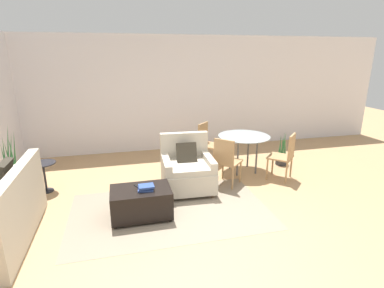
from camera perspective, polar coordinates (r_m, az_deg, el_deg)
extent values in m
plane|color=tan|center=(4.16, 2.56, -16.98)|extent=(20.00, 20.00, 0.00)
cube|color=white|center=(7.35, -6.08, 9.36)|extent=(12.00, 0.06, 2.75)
cube|color=gray|center=(4.72, -4.19, -12.56)|extent=(2.99, 1.82, 0.00)
cube|color=brown|center=(4.13, -2.40, -17.22)|extent=(2.93, 0.06, 0.00)
cube|color=brown|center=(4.29, -2.97, -15.75)|extent=(2.93, 0.06, 0.00)
cube|color=brown|center=(4.46, -3.49, -14.39)|extent=(2.93, 0.06, 0.00)
cube|color=brown|center=(4.63, -3.96, -13.12)|extent=(2.93, 0.06, 0.00)
cube|color=brown|center=(4.81, -4.40, -11.95)|extent=(2.93, 0.06, 0.00)
cube|color=brown|center=(4.98, -4.80, -10.86)|extent=(2.93, 0.06, 0.00)
cube|color=brown|center=(5.16, -5.17, -9.85)|extent=(2.93, 0.06, 0.00)
cube|color=brown|center=(5.34, -5.52, -8.90)|extent=(2.93, 0.06, 0.00)
cube|color=beige|center=(4.35, -30.14, -7.36)|extent=(0.14, 1.82, 0.49)
cube|color=beige|center=(5.25, -31.49, -4.95)|extent=(0.82, 0.12, 0.26)
cube|color=#383328|center=(4.78, -32.22, -5.13)|extent=(0.19, 0.40, 0.41)
cube|color=beige|center=(5.28, -0.81, -6.41)|extent=(0.91, 0.92, 0.35)
cube|color=beige|center=(5.16, -0.75, -4.28)|extent=(0.66, 0.79, 0.10)
cube|color=beige|center=(5.47, -1.53, -0.57)|extent=(0.87, 0.17, 0.55)
cube|color=beige|center=(5.13, -4.92, -3.89)|extent=(0.16, 0.81, 0.20)
cube|color=beige|center=(5.25, 3.18, -3.35)|extent=(0.16, 0.81, 0.20)
cylinder|color=brown|center=(5.00, -4.10, -10.43)|extent=(0.05, 0.05, 0.06)
cylinder|color=brown|center=(5.12, 3.86, -9.74)|extent=(0.05, 0.05, 0.06)
cylinder|color=brown|center=(5.64, -5.00, -7.15)|extent=(0.05, 0.05, 0.06)
cylinder|color=brown|center=(5.75, 2.04, -6.63)|extent=(0.05, 0.05, 0.06)
cube|color=#383328|center=(5.23, -1.04, -1.62)|extent=(0.36, 0.22, 0.36)
cube|color=black|center=(4.51, -9.66, -10.78)|extent=(0.87, 0.56, 0.41)
cylinder|color=black|center=(4.42, -14.38, -15.09)|extent=(0.04, 0.04, 0.04)
cylinder|color=black|center=(4.45, -4.20, -14.24)|extent=(0.04, 0.04, 0.04)
cylinder|color=black|center=(4.82, -14.40, -12.21)|extent=(0.04, 0.04, 0.04)
cylinder|color=black|center=(4.85, -5.17, -11.47)|extent=(0.04, 0.04, 0.04)
cube|color=#2D478C|center=(4.37, -8.80, -8.55)|extent=(0.24, 0.18, 0.02)
cube|color=#2D478C|center=(4.36, -8.91, -8.29)|extent=(0.21, 0.16, 0.02)
cube|color=#2D478C|center=(4.35, -8.71, -7.96)|extent=(0.22, 0.17, 0.03)
cube|color=#B7B7BC|center=(4.49, -8.05, -7.89)|extent=(0.08, 0.16, 0.01)
cube|color=black|center=(4.51, -10.38, -7.91)|extent=(0.10, 0.14, 0.01)
cylinder|color=brown|center=(5.95, -30.61, -7.15)|extent=(0.37, 0.37, 0.27)
cylinder|color=black|center=(5.90, -30.79, -6.02)|extent=(0.34, 0.34, 0.02)
cone|color=#387A42|center=(5.78, -30.94, -2.48)|extent=(0.06, 0.14, 0.74)
cone|color=#387A42|center=(5.82, -30.68, -1.74)|extent=(0.16, 0.13, 0.85)
cone|color=#387A42|center=(5.84, -31.25, -1.94)|extent=(0.18, 0.05, 0.81)
cone|color=#387A42|center=(5.78, -31.61, -1.46)|extent=(0.15, 0.12, 0.95)
cone|color=#387A42|center=(5.82, -32.09, -2.43)|extent=(0.06, 0.14, 0.76)
cone|color=#387A42|center=(5.78, -32.06, -3.11)|extent=(0.10, 0.13, 0.66)
cone|color=#387A42|center=(5.75, -31.47, -2.86)|extent=(0.09, 0.05, 0.70)
cone|color=#387A42|center=(5.72, -30.91, -2.69)|extent=(0.06, 0.07, 0.73)
cylinder|color=black|center=(5.71, -26.56, -3.31)|extent=(0.42, 0.42, 0.02)
cylinder|color=black|center=(5.79, -26.23, -5.70)|extent=(0.04, 0.04, 0.50)
cylinder|color=black|center=(5.89, -25.90, -8.03)|extent=(0.23, 0.23, 0.02)
cylinder|color=#99A8AD|center=(6.05, 9.88, 1.49)|extent=(1.03, 1.03, 0.01)
cylinder|color=#59595B|center=(5.91, 8.69, -2.63)|extent=(0.04, 0.04, 0.74)
cylinder|color=#59595B|center=(6.07, 12.19, -2.30)|extent=(0.04, 0.04, 0.74)
cylinder|color=#59595B|center=(6.26, 7.30, -1.46)|extent=(0.04, 0.04, 0.74)
cylinder|color=#59595B|center=(6.41, 10.64, -1.17)|extent=(0.04, 0.04, 0.74)
cube|color=tan|center=(5.48, 6.86, -3.37)|extent=(0.59, 0.59, 0.03)
cube|color=tan|center=(5.24, 6.09, -1.52)|extent=(0.29, 0.29, 0.45)
cylinder|color=tan|center=(5.65, 9.20, -5.27)|extent=(0.03, 0.03, 0.42)
cylinder|color=tan|center=(5.79, 5.89, -4.62)|extent=(0.03, 0.03, 0.42)
cylinder|color=tan|center=(5.35, 7.74, -6.54)|extent=(0.03, 0.03, 0.42)
cylinder|color=tan|center=(5.48, 4.28, -5.81)|extent=(0.03, 0.03, 0.42)
cube|color=tan|center=(5.93, 16.45, -2.40)|extent=(0.59, 0.59, 0.03)
cube|color=tan|center=(5.81, 18.44, -0.46)|extent=(0.29, 0.29, 0.45)
cylinder|color=tan|center=(6.21, 15.11, -3.63)|extent=(0.03, 0.03, 0.42)
cylinder|color=tan|center=(5.88, 14.12, -4.70)|extent=(0.03, 0.03, 0.42)
cylinder|color=tan|center=(6.13, 18.34, -4.17)|extent=(0.03, 0.03, 0.42)
cylinder|color=tan|center=(5.80, 17.52, -5.29)|extent=(0.03, 0.03, 0.42)
cube|color=tan|center=(6.43, 3.56, -0.24)|extent=(0.59, 0.59, 0.03)
cube|color=tan|center=(6.45, 2.10, 2.06)|extent=(0.29, 0.29, 0.45)
cylinder|color=tan|center=(6.27, 4.22, -2.87)|extent=(0.03, 0.03, 0.42)
cylinder|color=tan|center=(6.57, 5.64, -1.96)|extent=(0.03, 0.03, 0.42)
cylinder|color=tan|center=(6.43, 1.35, -2.32)|extent=(0.03, 0.03, 0.42)
cylinder|color=tan|center=(6.73, 2.87, -1.45)|extent=(0.03, 0.03, 0.42)
cylinder|color=#333338|center=(6.80, 16.71, -2.86)|extent=(0.26, 0.26, 0.22)
cylinder|color=black|center=(6.77, 16.78, -2.07)|extent=(0.24, 0.24, 0.02)
cone|color=#387A42|center=(6.70, 17.15, 0.19)|extent=(0.04, 0.12, 0.53)
cone|color=#387A42|center=(6.75, 16.97, 0.12)|extent=(0.06, 0.05, 0.49)
cone|color=#387A42|center=(6.72, 16.44, -0.28)|extent=(0.08, 0.07, 0.41)
cone|color=#387A42|center=(6.65, 16.49, -0.19)|extent=(0.05, 0.07, 0.46)
cone|color=#387A42|center=(6.67, 16.88, -0.41)|extent=(0.08, 0.08, 0.42)
cone|color=#387A42|center=(6.68, 17.30, -0.36)|extent=(0.10, 0.08, 0.43)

